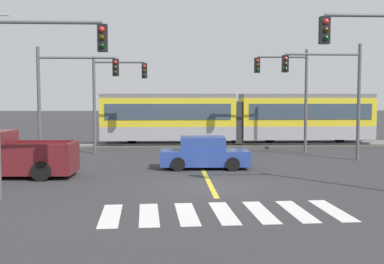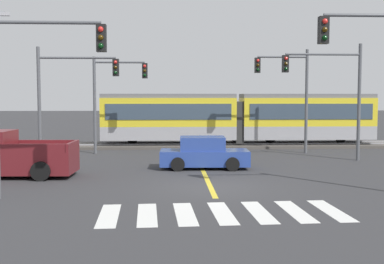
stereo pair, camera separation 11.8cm
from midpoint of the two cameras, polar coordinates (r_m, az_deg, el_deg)
ground_plane at (r=18.35m, az=2.38°, el=-6.52°), size 200.00×200.00×0.00m
track_bed at (r=33.06m, az=0.10°, el=-1.57°), size 120.00×4.00×0.18m
rail_near at (r=32.33m, az=0.16°, el=-1.45°), size 120.00×0.08×0.10m
rail_far at (r=33.76m, az=0.04°, el=-1.21°), size 120.00×0.08×0.10m
light_rail_tram at (r=33.21m, az=5.54°, el=1.83°), size 18.50×2.64×3.43m
crosswalk_stripe_0 at (r=14.24m, az=-9.59°, el=-9.71°), size 0.69×2.82×0.01m
crosswalk_stripe_1 at (r=14.20m, az=-5.09°, el=-9.71°), size 0.69×2.82×0.01m
crosswalk_stripe_2 at (r=14.24m, az=-0.60°, el=-9.65°), size 0.69×2.82×0.01m
crosswalk_stripe_3 at (r=14.37m, az=3.84°, el=-9.53°), size 0.69×2.82×0.01m
crosswalk_stripe_4 at (r=14.58m, az=8.17°, el=-9.36°), size 0.69×2.82×0.01m
crosswalk_stripe_5 at (r=14.87m, az=12.35°, el=-9.15°), size 0.69×2.82×0.01m
crosswalk_stripe_6 at (r=15.24m, az=16.34°, el=-8.90°), size 0.69×2.82×0.01m
lane_centre_line at (r=23.66m, az=1.22°, el=-4.09°), size 0.20×14.98×0.01m
sedan_crossing at (r=22.93m, az=1.59°, el=-2.60°), size 4.25×2.02×1.52m
pickup_truck at (r=21.89m, az=-20.86°, el=-2.82°), size 5.47×2.39×1.98m
traffic_light_mid_right at (r=26.67m, az=16.52°, el=5.45°), size 4.25×0.38×6.21m
traffic_light_near_left at (r=16.78m, az=-18.14°, el=6.39°), size 3.75×0.38×6.15m
traffic_light_far_right at (r=29.60m, az=11.60°, el=5.40°), size 3.25×0.38×6.24m
traffic_light_mid_left at (r=26.02m, az=-14.48°, el=5.24°), size 4.25×0.38×6.00m
traffic_light_far_left at (r=29.17m, az=-9.25°, el=5.00°), size 3.25×0.38×5.80m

